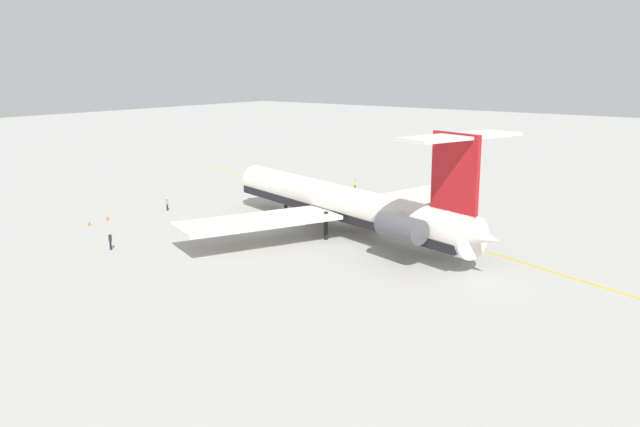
{
  "coord_description": "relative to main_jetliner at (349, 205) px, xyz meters",
  "views": [
    {
      "loc": [
        -47.59,
        68.63,
        18.1
      ],
      "look_at": [
        -5.8,
        14.62,
        2.86
      ],
      "focal_mm": 38.03,
      "sensor_mm": 36.0,
      "label": 1
    }
  ],
  "objects": [
    {
      "name": "main_jetliner",
      "position": [
        0.0,
        0.0,
        0.0
      ],
      "size": [
        41.04,
        36.81,
        12.19
      ],
      "rotation": [
        0.0,
        0.0,
        -0.29
      ],
      "color": "silver",
      "rests_on": "ground"
    },
    {
      "name": "ground_crew_starboard",
      "position": [
        15.25,
        19.26,
        -2.2
      ],
      "size": [
        0.45,
        0.29,
        1.78
      ],
      "rotation": [
        0.0,
        0.0,
        4.8
      ],
      "color": "black",
      "rests_on": "ground"
    },
    {
      "name": "taxiway_centreline",
      "position": [
        1.13,
        -8.51,
        -3.32
      ],
      "size": [
        99.62,
        35.8,
        0.01
      ],
      "primitive_type": "cube",
      "rotation": [
        0.0,
        0.0,
        -0.34
      ],
      "color": "gold",
      "rests_on": "ground"
    },
    {
      "name": "ground",
      "position": [
        6.93,
        -10.96,
        -3.32
      ],
      "size": [
        355.24,
        355.24,
        0.0
      ],
      "primitive_type": "plane",
      "color": "#ADADA8"
    },
    {
      "name": "ground_crew_portside",
      "position": [
        14.1,
        -21.37,
        -2.16
      ],
      "size": [
        0.43,
        0.29,
        1.84
      ],
      "rotation": [
        0.0,
        0.0,
        4.29
      ],
      "color": "black",
      "rests_on": "ground"
    },
    {
      "name": "ground_crew_near_nose",
      "position": [
        18.82,
        -17.59,
        -2.18
      ],
      "size": [
        0.29,
        0.45,
        1.8
      ],
      "rotation": [
        0.0,
        0.0,
        3.01
      ],
      "color": "black",
      "rests_on": "ground"
    },
    {
      "name": "ground_crew_near_tail",
      "position": [
        25.14,
        3.88,
        -2.27
      ],
      "size": [
        0.42,
        0.27,
        1.67
      ],
      "rotation": [
        0.0,
        0.0,
        1.62
      ],
      "color": "black",
      "rests_on": "ground"
    },
    {
      "name": "safety_cone_nose",
      "position": [
        26.53,
        11.68,
        -3.05
      ],
      "size": [
        0.4,
        0.4,
        0.55
      ],
      "primitive_type": "cone",
      "color": "#EA590F",
      "rests_on": "ground"
    },
    {
      "name": "safety_cone_wingtip",
      "position": [
        25.95,
        14.5,
        -3.05
      ],
      "size": [
        0.4,
        0.4,
        0.55
      ],
      "primitive_type": "cone",
      "color": "#EA590F",
      "rests_on": "ground"
    }
  ]
}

